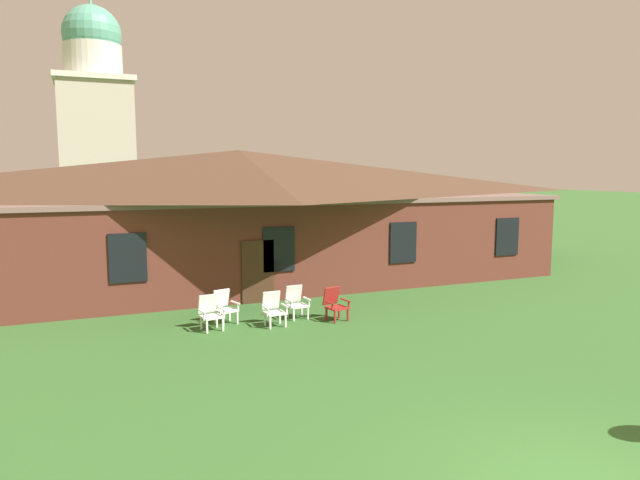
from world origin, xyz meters
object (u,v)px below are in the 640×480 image
object	(u,v)px
lawn_chair_middle	(296,301)
lawn_chair_right_end	(335,303)
lawn_chair_near_door	(224,306)
lawn_chair_by_porch	(210,312)
lawn_chair_left_end	(273,308)

from	to	relation	value
lawn_chair_middle	lawn_chair_right_end	bearing A→B (deg)	-35.24
lawn_chair_near_door	lawn_chair_middle	bearing A→B (deg)	-6.95
lawn_chair_by_porch	lawn_chair_middle	xyz separation A→B (m)	(2.64, 0.29, 0.00)
lawn_chair_near_door	lawn_chair_left_end	world-z (taller)	same
lawn_chair_by_porch	lawn_chair_left_end	world-z (taller)	same
lawn_chair_by_porch	lawn_chair_middle	distance (m)	2.66
lawn_chair_by_porch	lawn_chair_near_door	bearing A→B (deg)	46.38
lawn_chair_near_door	lawn_chair_right_end	bearing A→B (deg)	-16.93
lawn_chair_near_door	lawn_chair_by_porch	bearing A→B (deg)	-133.62
lawn_chair_right_end	lawn_chair_near_door	bearing A→B (deg)	163.07
lawn_chair_near_door	lawn_chair_middle	size ratio (longest dim) A/B	1.00
lawn_chair_middle	lawn_chair_right_end	size ratio (longest dim) A/B	1.00
lawn_chair_right_end	lawn_chair_middle	bearing A→B (deg)	144.76
lawn_chair_by_porch	lawn_chair_left_end	bearing A→B (deg)	-8.83
lawn_chair_by_porch	lawn_chair_near_door	xyz separation A→B (m)	(0.52, 0.55, 0.00)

